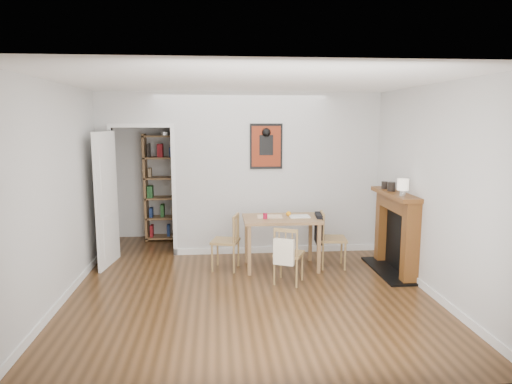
{
  "coord_description": "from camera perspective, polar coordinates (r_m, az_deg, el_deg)",
  "views": [
    {
      "loc": [
        -0.4,
        -5.89,
        2.16
      ],
      "look_at": [
        0.17,
        0.6,
        1.13
      ],
      "focal_mm": 32.0,
      "sensor_mm": 36.0,
      "label": 1
    }
  ],
  "objects": [
    {
      "name": "ground",
      "position": [
        6.28,
        -1.1,
        -11.15
      ],
      "size": [
        5.2,
        5.2,
        0.0
      ],
      "primitive_type": "plane",
      "color": "#54351B",
      "rests_on": "ground"
    },
    {
      "name": "red_glass",
      "position": [
        6.57,
        1.16,
        -3.01
      ],
      "size": [
        0.06,
        0.06,
        0.08
      ],
      "primitive_type": "cylinder",
      "color": "maroon",
      "rests_on": "dining_table"
    },
    {
      "name": "chair_right",
      "position": [
        6.86,
        9.41,
        -5.76
      ],
      "size": [
        0.51,
        0.46,
        0.83
      ],
      "color": "olive",
      "rests_on": "ground"
    },
    {
      "name": "room_shell",
      "position": [
        7.3,
        -1.09,
        2.17
      ],
      "size": [
        5.2,
        5.2,
        5.2
      ],
      "color": "#BBBBB9",
      "rests_on": "ground"
    },
    {
      "name": "chair_front",
      "position": [
        6.13,
        4.06,
        -7.77
      ],
      "size": [
        0.52,
        0.54,
        0.78
      ],
      "color": "olive",
      "rests_on": "ground"
    },
    {
      "name": "chair_left",
      "position": [
        6.68,
        -3.85,
        -6.22
      ],
      "size": [
        0.5,
        0.5,
        0.82
      ],
      "color": "olive",
      "rests_on": "ground"
    },
    {
      "name": "notebook",
      "position": [
        6.73,
        5.43,
        -3.05
      ],
      "size": [
        0.29,
        0.22,
        0.01
      ],
      "primitive_type": "cube",
      "rotation": [
        0.0,
        0.0,
        0.01
      ],
      "color": "silver",
      "rests_on": "dining_table"
    },
    {
      "name": "ceramic_jar_b",
      "position": [
        6.98,
        15.76,
        0.84
      ],
      "size": [
        0.09,
        0.09,
        0.11
      ],
      "primitive_type": "cylinder",
      "color": "black",
      "rests_on": "fireplace"
    },
    {
      "name": "placemat",
      "position": [
        6.72,
        1.73,
        -3.07
      ],
      "size": [
        0.38,
        0.29,
        0.0
      ],
      "primitive_type": "cube",
      "rotation": [
        0.0,
        0.0,
        -0.06
      ],
      "color": "beige",
      "rests_on": "dining_table"
    },
    {
      "name": "dining_table",
      "position": [
        6.68,
        3.2,
        -3.97
      ],
      "size": [
        1.11,
        0.71,
        0.76
      ],
      "color": "olive",
      "rests_on": "ground"
    },
    {
      "name": "mantel_lamp",
      "position": [
        6.33,
        17.89,
        0.77
      ],
      "size": [
        0.15,
        0.15,
        0.24
      ],
      "color": "silver",
      "rests_on": "fireplace"
    },
    {
      "name": "fireplace",
      "position": [
        6.83,
        17.18,
        -4.52
      ],
      "size": [
        0.45,
        1.25,
        1.16
      ],
      "color": "brown",
      "rests_on": "ground"
    },
    {
      "name": "orange_fruit",
      "position": [
        6.76,
        4.09,
        -2.72
      ],
      "size": [
        0.07,
        0.07,
        0.07
      ],
      "primitive_type": "sphere",
      "color": "orange",
      "rests_on": "dining_table"
    },
    {
      "name": "bookshelf",
      "position": [
        8.4,
        -11.02,
        0.5
      ],
      "size": [
        0.81,
        0.32,
        1.92
      ],
      "color": "olive",
      "rests_on": "ground"
    },
    {
      "name": "ceramic_jar_a",
      "position": [
        6.77,
        16.58,
        0.65
      ],
      "size": [
        0.11,
        0.11,
        0.13
      ],
      "primitive_type": "cylinder",
      "color": "black",
      "rests_on": "fireplace"
    }
  ]
}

